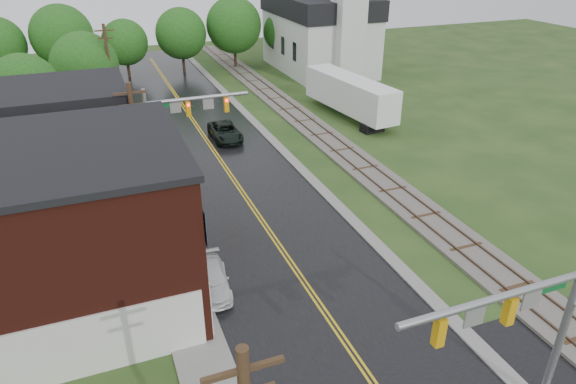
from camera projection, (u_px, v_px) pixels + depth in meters
main_road at (220, 160)px, 41.55m from camera, size 10.00×90.00×0.02m
curb_right at (263, 132)px, 47.45m from camera, size 0.80×70.00×0.12m
sidewalk_left at (151, 200)px, 35.38m from camera, size 2.40×50.00×0.12m
brick_building at (30, 238)px, 23.16m from camera, size 14.30×10.30×8.30m
yellow_house at (67, 162)px, 33.21m from camera, size 8.00×7.00×6.40m
darkred_building at (82, 130)px, 41.46m from camera, size 7.00×6.00×4.40m
church at (323, 26)px, 65.10m from camera, size 10.40×18.40×20.00m
railroad at (309, 124)px, 48.89m from camera, size 3.20×80.00×0.30m
traffic_signal_near at (524, 318)px, 17.17m from camera, size 7.34×0.30×7.20m
traffic_signal_far at (178, 117)px, 35.67m from camera, size 7.34×0.43×7.20m
utility_pole_b at (138, 153)px, 30.56m from camera, size 1.80×0.28×9.00m
utility_pole_c at (110, 70)px, 48.83m from camera, size 1.80×0.28×9.00m
tree_left_c at (27, 91)px, 43.23m from camera, size 6.00×6.00×7.65m
tree_left_e at (87, 67)px, 49.70m from camera, size 6.40×6.40×8.16m
suv_dark at (225, 132)px, 45.39m from camera, size 2.38×5.06×1.40m
pickup_white at (212, 279)px, 26.28m from camera, size 2.07×4.26×1.19m
semi_trailer at (350, 94)px, 50.23m from camera, size 4.15×12.69×3.92m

